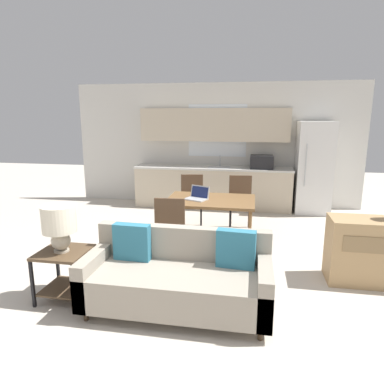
{
  "coord_description": "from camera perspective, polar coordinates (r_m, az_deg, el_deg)",
  "views": [
    {
      "loc": [
        0.87,
        -3.08,
        1.98
      ],
      "look_at": [
        0.04,
        1.5,
        0.95
      ],
      "focal_mm": 32.0,
      "sensor_mm": 36.0,
      "label": 1
    }
  ],
  "objects": [
    {
      "name": "refrigerator",
      "position": [
        7.5,
        19.6,
        3.83
      ],
      "size": [
        0.7,
        0.69,
        1.89
      ],
      "color": "white",
      "rests_on": "ground_plane"
    },
    {
      "name": "side_table",
      "position": [
        4.08,
        -20.46,
        -11.51
      ],
      "size": [
        0.52,
        0.52,
        0.55
      ],
      "color": "brown",
      "rests_on": "ground_plane"
    },
    {
      "name": "kitchen_counter",
      "position": [
        7.54,
        3.64,
        3.81
      ],
      "size": [
        3.41,
        0.65,
        2.15
      ],
      "color": "beige",
      "rests_on": "ground_plane"
    },
    {
      "name": "laptop",
      "position": [
        5.27,
        0.96,
        -0.67
      ],
      "size": [
        0.39,
        0.36,
        0.2
      ],
      "rotation": [
        0.0,
        0.0,
        -0.39
      ],
      "color": "#B7BABC",
      "rests_on": "dining_table"
    },
    {
      "name": "credenza",
      "position": [
        4.7,
        28.13,
        -8.74
      ],
      "size": [
        1.07,
        0.47,
        0.8
      ],
      "color": "tan",
      "rests_on": "ground_plane"
    },
    {
      "name": "table_lamp",
      "position": [
        3.91,
        -21.25,
        -4.88
      ],
      "size": [
        0.36,
        0.36,
        0.51
      ],
      "color": "#B2A893",
      "rests_on": "side_table"
    },
    {
      "name": "couch",
      "position": [
        3.68,
        -2.3,
        -14.03
      ],
      "size": [
        1.9,
        0.8,
        0.85
      ],
      "color": "#3D2D1E",
      "rests_on": "ground_plane"
    },
    {
      "name": "wall_back",
      "position": [
        7.78,
        3.82,
        7.87
      ],
      "size": [
        6.4,
        0.07,
        2.7
      ],
      "color": "silver",
      "rests_on": "ground_plane"
    },
    {
      "name": "dining_chair_far_left",
      "position": [
        6.17,
        -0.03,
        -1.24
      ],
      "size": [
        0.48,
        0.48,
        0.95
      ],
      "rotation": [
        0.0,
        0.0,
        0.15
      ],
      "color": "brown",
      "rests_on": "ground_plane"
    },
    {
      "name": "dining_chair_near_left",
      "position": [
        4.63,
        -3.45,
        -5.98
      ],
      "size": [
        0.44,
        0.44,
        0.95
      ],
      "rotation": [
        0.0,
        0.0,
        3.2
      ],
      "color": "brown",
      "rests_on": "ground_plane"
    },
    {
      "name": "ground_plane",
      "position": [
        3.76,
        -4.98,
        -19.33
      ],
      "size": [
        20.0,
        20.0,
        0.0
      ],
      "primitive_type": "plane",
      "color": "beige"
    },
    {
      "name": "dining_chair_far_right",
      "position": [
        6.12,
        8.04,
        -1.47
      ],
      "size": [
        0.46,
        0.46,
        0.95
      ],
      "rotation": [
        0.0,
        0.0,
        0.09
      ],
      "color": "brown",
      "rests_on": "ground_plane"
    },
    {
      "name": "dining_table",
      "position": [
        5.29,
        3.12,
        -1.88
      ],
      "size": [
        1.35,
        0.94,
        0.73
      ],
      "color": "brown",
      "rests_on": "ground_plane"
    }
  ]
}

